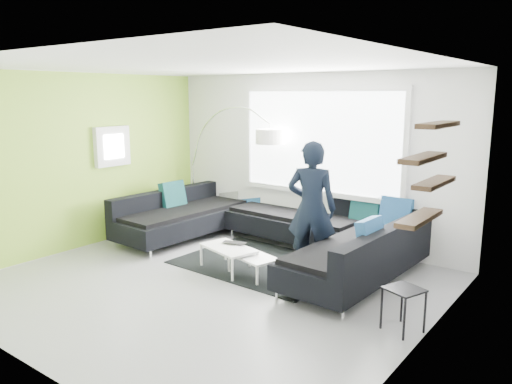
{
  "coord_description": "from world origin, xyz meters",
  "views": [
    {
      "loc": [
        4.22,
        -4.61,
        2.46
      ],
      "look_at": [
        0.09,
        0.9,
        1.1
      ],
      "focal_mm": 35.0,
      "sensor_mm": 36.0,
      "label": 1
    }
  ],
  "objects_px": {
    "laptop": "(233,244)",
    "coffee_table": "(241,261)",
    "sectional_sofa": "(263,229)",
    "arc_lamp": "(193,165)",
    "person": "(311,208)",
    "side_table": "(403,310)"
  },
  "relations": [
    {
      "from": "arc_lamp",
      "to": "side_table",
      "type": "bearing_deg",
      "value": -16.93
    },
    {
      "from": "arc_lamp",
      "to": "person",
      "type": "xyz_separation_m",
      "value": [
        3.22,
        -1.01,
        -0.2
      ]
    },
    {
      "from": "person",
      "to": "sectional_sofa",
      "type": "bearing_deg",
      "value": -32.41
    },
    {
      "from": "coffee_table",
      "to": "side_table",
      "type": "distance_m",
      "value": 2.46
    },
    {
      "from": "arc_lamp",
      "to": "coffee_table",
      "type": "bearing_deg",
      "value": -28.71
    },
    {
      "from": "person",
      "to": "laptop",
      "type": "relative_size",
      "value": 4.76
    },
    {
      "from": "laptop",
      "to": "arc_lamp",
      "type": "bearing_deg",
      "value": 128.58
    },
    {
      "from": "sectional_sofa",
      "to": "laptop",
      "type": "height_order",
      "value": "sectional_sofa"
    },
    {
      "from": "person",
      "to": "laptop",
      "type": "xyz_separation_m",
      "value": [
        -0.96,
        -0.53,
        -0.56
      ]
    },
    {
      "from": "sectional_sofa",
      "to": "arc_lamp",
      "type": "distance_m",
      "value": 2.47
    },
    {
      "from": "coffee_table",
      "to": "sectional_sofa",
      "type": "bearing_deg",
      "value": 120.86
    },
    {
      "from": "sectional_sofa",
      "to": "person",
      "type": "distance_m",
      "value": 1.14
    },
    {
      "from": "side_table",
      "to": "sectional_sofa",
      "type": "bearing_deg",
      "value": 156.44
    },
    {
      "from": "arc_lamp",
      "to": "side_table",
      "type": "height_order",
      "value": "arc_lamp"
    },
    {
      "from": "laptop",
      "to": "coffee_table",
      "type": "bearing_deg",
      "value": -41.41
    },
    {
      "from": "arc_lamp",
      "to": "side_table",
      "type": "relative_size",
      "value": 4.76
    },
    {
      "from": "sectional_sofa",
      "to": "person",
      "type": "height_order",
      "value": "person"
    },
    {
      "from": "coffee_table",
      "to": "laptop",
      "type": "height_order",
      "value": "laptop"
    },
    {
      "from": "person",
      "to": "side_table",
      "type": "bearing_deg",
      "value": 130.93
    },
    {
      "from": "coffee_table",
      "to": "person",
      "type": "xyz_separation_m",
      "value": [
        0.75,
        0.62,
        0.75
      ]
    },
    {
      "from": "side_table",
      "to": "laptop",
      "type": "distance_m",
      "value": 2.69
    },
    {
      "from": "side_table",
      "to": "person",
      "type": "height_order",
      "value": "person"
    }
  ]
}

